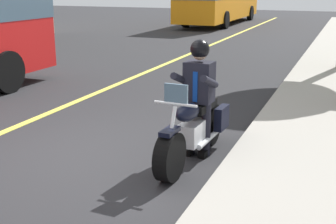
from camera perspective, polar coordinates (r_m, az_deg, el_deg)
name	(u,v)px	position (r m, az deg, el deg)	size (l,w,h in m)	color
ground_plane	(90,156)	(6.87, -9.92, -5.56)	(80.00, 80.00, 0.00)	#28282B
motorcycle_main	(194,129)	(6.55, 3.28, -2.23)	(2.22, 0.64, 1.26)	black
rider_main	(199,88)	(6.56, 3.94, 3.09)	(0.63, 0.56, 1.74)	black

